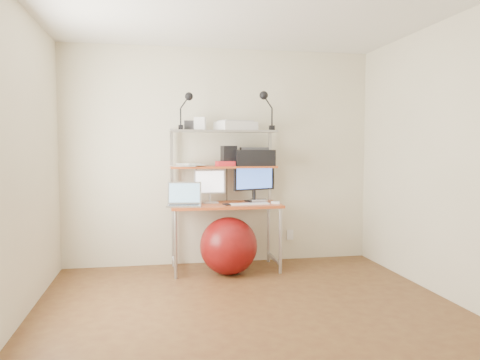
% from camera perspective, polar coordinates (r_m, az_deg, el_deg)
% --- Properties ---
extents(room, '(3.60, 3.60, 3.60)m').
position_cam_1_polar(room, '(3.71, 1.59, 2.30)').
color(room, brown).
rests_on(room, ground).
extents(computer_desk, '(1.20, 0.60, 1.57)m').
position_cam_1_polar(computer_desk, '(5.20, -1.92, -0.46)').
color(computer_desk, '#BD5224').
rests_on(computer_desk, ground).
extents(desktop, '(1.20, 0.60, 0.00)m').
position_cam_1_polar(desktop, '(5.16, -1.81, -2.90)').
color(desktop, '#BD5224').
rests_on(desktop, computer_desk).
extents(mid_shelf, '(1.18, 0.34, 0.00)m').
position_cam_1_polar(mid_shelf, '(5.26, -2.04, 1.72)').
color(mid_shelf, '#BD5224').
rests_on(mid_shelf, computer_desk).
extents(top_shelf, '(1.18, 0.34, 0.00)m').
position_cam_1_polar(top_shelf, '(5.26, -2.05, 6.08)').
color(top_shelf, '#AEAEB3').
rests_on(top_shelf, computer_desk).
extents(floor, '(3.60, 3.60, 0.00)m').
position_cam_1_polar(floor, '(3.95, 1.55, -16.14)').
color(floor, brown).
rests_on(floor, ground).
extents(wall_outlet, '(0.08, 0.01, 0.12)m').
position_cam_1_polar(wall_outlet, '(5.75, 6.12, -6.64)').
color(wall_outlet, white).
rests_on(wall_outlet, room).
extents(monitor_silver, '(0.36, 0.15, 0.40)m').
position_cam_1_polar(monitor_silver, '(5.22, -3.70, -0.51)').
color(monitor_silver, silver).
rests_on(monitor_silver, desktop).
extents(monitor_black, '(0.51, 0.22, 0.52)m').
position_cam_1_polar(monitor_black, '(5.35, 1.77, 0.18)').
color(monitor_black, black).
rests_on(monitor_black, desktop).
extents(laptop, '(0.39, 0.33, 0.31)m').
position_cam_1_polar(laptop, '(5.01, -6.81, -2.52)').
color(laptop, '#B7B8BC').
rests_on(laptop, desktop).
extents(keyboard, '(0.43, 0.15, 0.01)m').
position_cam_1_polar(keyboard, '(5.08, 1.17, -2.93)').
color(keyboard, white).
rests_on(keyboard, desktop).
extents(mouse, '(0.11, 0.08, 0.03)m').
position_cam_1_polar(mouse, '(5.15, 4.35, -2.78)').
color(mouse, white).
rests_on(mouse, desktop).
extents(mac_mini, '(0.20, 0.20, 0.03)m').
position_cam_1_polar(mac_mini, '(5.32, 2.34, -2.51)').
color(mac_mini, '#B7B8BC').
rests_on(mac_mini, desktop).
extents(phone, '(0.10, 0.15, 0.01)m').
position_cam_1_polar(phone, '(5.05, -1.55, -2.99)').
color(phone, black).
rests_on(phone, desktop).
extents(printer, '(0.45, 0.32, 0.21)m').
position_cam_1_polar(printer, '(5.32, 1.72, 2.81)').
color(printer, black).
rests_on(printer, mid_shelf).
extents(nas_cube, '(0.17, 0.17, 0.23)m').
position_cam_1_polar(nas_cube, '(5.27, -1.39, 2.96)').
color(nas_cube, black).
rests_on(nas_cube, mid_shelf).
extents(red_box, '(0.22, 0.16, 0.06)m').
position_cam_1_polar(red_box, '(5.20, -1.80, 2.00)').
color(red_box, red).
rests_on(red_box, mid_shelf).
extents(scanner, '(0.49, 0.41, 0.11)m').
position_cam_1_polar(scanner, '(5.30, -0.52, 6.64)').
color(scanner, white).
rests_on(scanner, top_shelf).
extents(box_white, '(0.14, 0.13, 0.14)m').
position_cam_1_polar(box_white, '(5.21, -4.90, 6.86)').
color(box_white, white).
rests_on(box_white, top_shelf).
extents(box_grey, '(0.10, 0.10, 0.10)m').
position_cam_1_polar(box_grey, '(5.23, -6.26, 6.64)').
color(box_grey, '#313133').
rests_on(box_grey, top_shelf).
extents(clip_lamp_left, '(0.16, 0.09, 0.40)m').
position_cam_1_polar(clip_lamp_left, '(5.13, -6.46, 9.38)').
color(clip_lamp_left, black).
rests_on(clip_lamp_left, top_shelf).
extents(clip_lamp_right, '(0.17, 0.10, 0.43)m').
position_cam_1_polar(clip_lamp_right, '(5.28, 3.12, 9.51)').
color(clip_lamp_right, black).
rests_on(clip_lamp_right, top_shelf).
extents(exercise_ball, '(0.62, 0.62, 0.62)m').
position_cam_1_polar(exercise_ball, '(5.05, -1.40, -8.03)').
color(exercise_ball, maroon).
rests_on(exercise_ball, floor).
extents(paper_stack, '(0.42, 0.41, 0.03)m').
position_cam_1_polar(paper_stack, '(5.21, -6.22, 1.84)').
color(paper_stack, white).
rests_on(paper_stack, mid_shelf).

